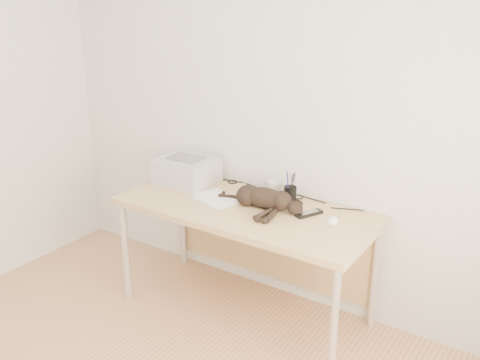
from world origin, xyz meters
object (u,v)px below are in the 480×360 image
Objects in this scene: pen_cup at (290,194)px; mouse at (333,219)px; printer at (187,170)px; mug at (274,188)px; desk at (252,222)px; cat at (262,199)px.

mouse is (0.34, -0.11, -0.04)m from pen_cup.
printer is 0.63m from mug.
cat is at bearing -22.34° from desk.
desk is 8.03× the size of pen_cup.
mouse is (0.44, 0.05, -0.04)m from cat.
pen_cup reaches higher than desk.
printer reaches higher than desk.
mouse is (0.54, 0.01, 0.15)m from desk.
desk is 0.56m from mouse.
desk is 16.42× the size of mug.
mug is (0.04, 0.19, 0.18)m from desk.
desk is 2.69× the size of cat.
pen_cup is at bearing 32.30° from desk.
pen_cup is (0.10, 0.17, -0.00)m from cat.
printer reaches higher than mug.
mug is at bearing 12.14° from printer.
mug is at bearing 155.93° from pen_cup.
mouse is (1.11, -0.05, -0.07)m from printer.
pen_cup reaches higher than mug.
printer is 3.92× the size of mug.
mouse reaches higher than desk.
mug is 0.49× the size of pen_cup.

